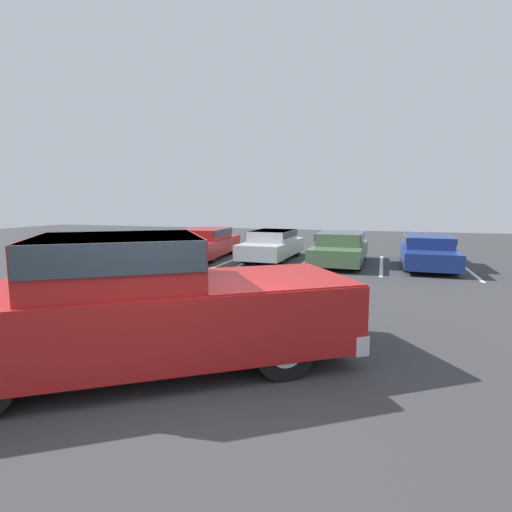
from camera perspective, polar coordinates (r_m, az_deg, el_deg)
The scene contains 12 objects.
ground_plane at distance 5.34m, azimuth -12.66°, elevation -18.63°, with size 60.00×60.00×0.00m, color #38383A.
stall_stripe_a at distance 17.99m, azimuth -11.47°, elevation 0.04°, with size 0.12×5.10×0.01m, color white.
stall_stripe_b at distance 16.78m, azimuth -2.76°, elevation -0.36°, with size 0.12×5.10×0.01m, color white.
stall_stripe_c at distance 16.01m, azimuth 7.03°, elevation -0.80°, with size 0.12×5.10×0.01m, color white.
stall_stripe_d at distance 15.74m, azimuth 17.47°, elevation -1.24°, with size 0.12×5.10×0.01m, color white.
stall_stripe_e at distance 16.01m, azimuth 27.92°, elevation -1.64°, with size 0.12×5.10×0.01m, color white.
pickup_truck at distance 5.85m, azimuth -15.82°, elevation -6.59°, with size 6.10×5.09×1.90m.
parked_sedan_a at distance 17.13m, azimuth -7.30°, elevation 1.97°, with size 2.22×4.90×1.24m.
parked_sedan_b at distance 16.51m, azimuth 2.34°, elevation 1.74°, with size 1.84×4.38×1.20m.
parked_sedan_c at distance 15.57m, azimuth 11.95°, elevation 1.25°, with size 1.87×4.46×1.21m.
parked_sedan_d at distance 15.89m, azimuth 23.30°, elevation 0.80°, with size 1.80×4.75×1.14m.
traffic_cone at distance 10.61m, azimuth -24.08°, elevation -4.25°, with size 0.42×0.42×0.60m.
Camera 1 is at (2.47, -4.11, 2.35)m, focal length 28.00 mm.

